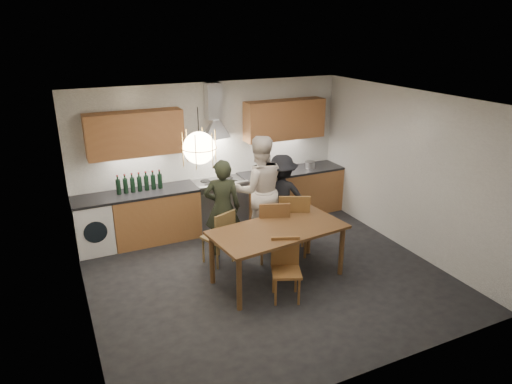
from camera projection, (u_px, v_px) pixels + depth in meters
name	position (u px, v px, depth m)	size (l,w,h in m)	color
ground	(267.00, 276.00, 6.79)	(5.00, 5.00, 0.00)	black
room_shell	(268.00, 166.00, 6.20)	(5.02, 4.52, 2.61)	white
counter_run	(221.00, 204.00, 8.30)	(5.00, 0.62, 0.90)	#BA7C47
range_stove	(220.00, 204.00, 8.29)	(0.90, 0.60, 0.92)	silver
wall_fixtures	(215.00, 126.00, 7.90)	(4.30, 0.54, 1.10)	#BE7C49
pendant_lamp	(199.00, 148.00, 5.58)	(0.43, 0.43, 0.70)	black
dining_table	(278.00, 234.00, 6.49)	(2.00, 1.17, 0.81)	brown
chair_back_left	(221.00, 234.00, 6.97)	(0.52, 0.52, 0.88)	brown
chair_back_mid	(274.00, 228.00, 7.00)	(0.60, 0.60, 1.03)	brown
chair_back_right	(293.00, 221.00, 7.20)	(0.64, 0.64, 1.06)	brown
chair_front	(286.00, 264.00, 6.14)	(0.50, 0.50, 0.85)	brown
person_left	(222.00, 208.00, 7.20)	(0.58, 0.38, 1.59)	black
person_mid	(259.00, 190.00, 7.58)	(0.90, 0.70, 1.86)	beige
person_right	(281.00, 196.00, 7.85)	(0.95, 0.55, 1.48)	black
mixing_bowl	(280.00, 170.00, 8.58)	(0.31, 0.31, 0.08)	silver
stock_pot	(310.00, 165.00, 8.83)	(0.18, 0.18, 0.13)	silver
wine_bottles	(139.00, 182.00, 7.58)	(0.77, 0.08, 0.32)	black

